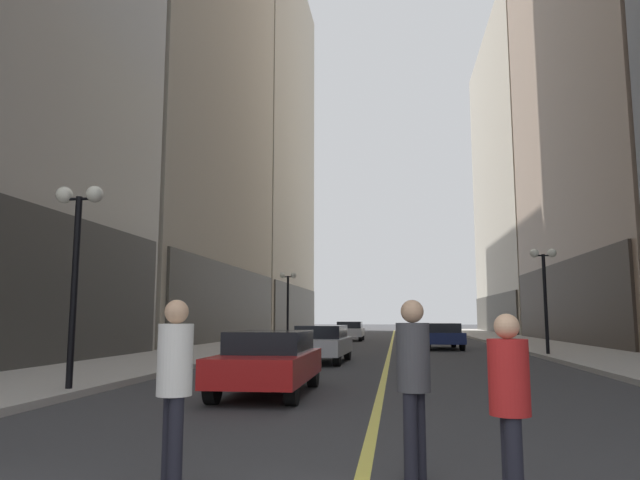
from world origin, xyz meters
TOP-DOWN VIEW (x-y plane):
  - ground_plane at (0.00, 35.00)m, footprint 200.00×200.00m
  - sidewalk_left at (-8.25, 35.00)m, footprint 4.50×78.00m
  - sidewalk_right at (8.25, 35.00)m, footprint 4.50×78.00m
  - lane_centre_stripe at (0.00, 35.00)m, footprint 0.16×70.00m
  - building_left_far at (-16.91, 60.00)m, footprint 13.02×26.00m
  - building_right_far at (15.89, 60.00)m, footprint 10.98×26.00m
  - car_red at (-2.33, 8.92)m, footprint 1.78×4.20m
  - car_silver at (-2.35, 17.72)m, footprint 1.93×4.30m
  - car_navy at (2.62, 27.56)m, footprint 2.08×4.57m
  - car_white at (-2.94, 37.81)m, footprint 1.89×4.16m
  - pedestrian_in_red_jacket at (1.30, 1.80)m, footprint 0.35×0.35m
  - pedestrian_in_white_shirt at (-1.76, 2.11)m, footprint 0.48×0.48m
  - pedestrian_with_orange_bag at (0.53, 2.69)m, footprint 0.47×0.47m
  - street_lamp_left_near at (-6.40, 8.17)m, footprint 1.06×0.36m
  - street_lamp_left_far at (-6.40, 32.61)m, footprint 1.06×0.36m
  - street_lamp_right_mid at (6.40, 21.49)m, footprint 1.06×0.36m

SIDE VIEW (x-z plane):
  - ground_plane at x=0.00m, z-range 0.00..0.00m
  - lane_centre_stripe at x=0.00m, z-range 0.00..0.01m
  - sidewalk_left at x=-8.25m, z-range 0.00..0.15m
  - sidewalk_right at x=8.25m, z-range 0.00..0.15m
  - car_red at x=-2.33m, z-range 0.06..1.38m
  - car_silver at x=-2.35m, z-range 0.06..1.38m
  - car_white at x=-2.94m, z-range 0.06..1.38m
  - car_navy at x=2.62m, z-range 0.06..1.38m
  - pedestrian_in_red_jacket at x=1.30m, z-range 0.13..1.77m
  - pedestrian_in_white_shirt at x=-1.76m, z-range 0.15..1.93m
  - pedestrian_with_orange_bag at x=0.53m, z-range 0.15..1.94m
  - street_lamp_left_near at x=-6.40m, z-range 1.04..5.47m
  - street_lamp_left_far at x=-6.40m, z-range 1.04..5.47m
  - street_lamp_right_mid at x=6.40m, z-range 1.04..5.47m
  - building_right_far at x=15.89m, z-range -0.08..32.73m
  - building_left_far at x=-16.91m, z-range -0.08..42.55m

